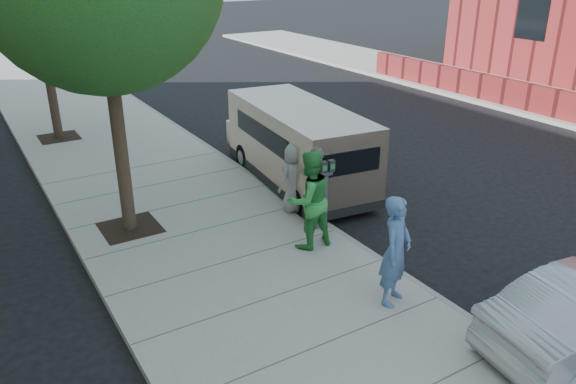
# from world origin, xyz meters

# --- Properties ---
(ground) EXTENTS (120.00, 120.00, 0.00)m
(ground) POSITION_xyz_m (0.00, 0.00, 0.00)
(ground) COLOR black
(ground) RESTS_ON ground
(sidewalk) EXTENTS (5.00, 60.00, 0.15)m
(sidewalk) POSITION_xyz_m (-1.00, 0.00, 0.07)
(sidewalk) COLOR gray
(sidewalk) RESTS_ON ground
(curb_face) EXTENTS (0.12, 60.00, 0.16)m
(curb_face) POSITION_xyz_m (1.44, 0.00, 0.07)
(curb_face) COLOR gray
(curb_face) RESTS_ON ground
(parking_meter) EXTENTS (0.32, 0.12, 1.56)m
(parking_meter) POSITION_xyz_m (1.25, 0.14, 1.28)
(parking_meter) COLOR gray
(parking_meter) RESTS_ON sidewalk
(van) EXTENTS (2.44, 5.79, 2.09)m
(van) POSITION_xyz_m (2.31, 2.98, 1.11)
(van) COLOR #CFB194
(van) RESTS_ON ground
(person_officer) EXTENTS (0.83, 0.73, 1.92)m
(person_officer) POSITION_xyz_m (0.67, -2.65, 1.11)
(person_officer) COLOR #4A6B9D
(person_officer) RESTS_ON sidewalk
(person_green_shirt) EXTENTS (0.99, 0.78, 2.01)m
(person_green_shirt) POSITION_xyz_m (0.54, -0.27, 1.15)
(person_green_shirt) COLOR green
(person_green_shirt) RESTS_ON sidewalk
(person_gray_shirt) EXTENTS (0.85, 0.63, 1.59)m
(person_gray_shirt) POSITION_xyz_m (1.20, 1.34, 0.94)
(person_gray_shirt) COLOR gray
(person_gray_shirt) RESTS_ON sidewalk
(person_striped_polo) EXTENTS (1.11, 0.99, 1.80)m
(person_striped_polo) POSITION_xyz_m (1.20, 0.42, 1.05)
(person_striped_polo) COLOR gray
(person_striped_polo) RESTS_ON sidewalk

